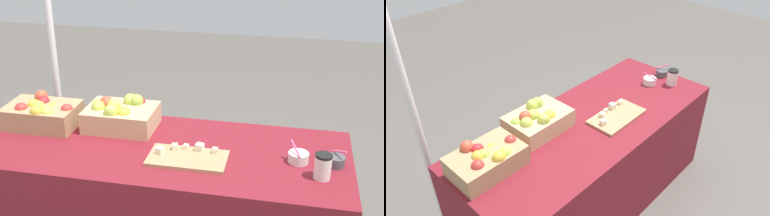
% 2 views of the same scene
% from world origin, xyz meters
% --- Properties ---
extents(ground_plane, '(10.00, 10.00, 0.00)m').
position_xyz_m(ground_plane, '(0.00, 0.00, 0.00)').
color(ground_plane, '#56514C').
extents(table, '(1.90, 0.76, 0.74)m').
position_xyz_m(table, '(0.00, 0.00, 0.37)').
color(table, maroon).
rests_on(table, ground_plane).
extents(apple_crate_left, '(0.39, 0.26, 0.17)m').
position_xyz_m(apple_crate_left, '(-0.73, 0.11, 0.81)').
color(apple_crate_left, tan).
rests_on(apple_crate_left, table).
extents(apple_crate_middle, '(0.38, 0.28, 0.17)m').
position_xyz_m(apple_crate_middle, '(-0.29, 0.19, 0.82)').
color(apple_crate_middle, tan).
rests_on(apple_crate_middle, table).
extents(cutting_board_front, '(0.39, 0.22, 0.06)m').
position_xyz_m(cutting_board_front, '(0.15, -0.10, 0.75)').
color(cutting_board_front, tan).
rests_on(cutting_board_front, table).
extents(sample_bowl_near, '(0.10, 0.11, 0.11)m').
position_xyz_m(sample_bowl_near, '(0.68, -0.01, 0.77)').
color(sample_bowl_near, silver).
rests_on(sample_bowl_near, table).
extents(sample_bowl_mid, '(0.09, 0.09, 0.10)m').
position_xyz_m(sample_bowl_mid, '(0.86, -0.01, 0.77)').
color(sample_bowl_mid, '#4C4C51').
rests_on(sample_bowl_mid, table).
extents(coffee_cup, '(0.08, 0.08, 0.12)m').
position_xyz_m(coffee_cup, '(0.79, -0.14, 0.80)').
color(coffee_cup, silver).
rests_on(coffee_cup, table).
extents(tent_pole, '(0.04, 0.04, 2.05)m').
position_xyz_m(tent_pole, '(-0.87, 0.58, 1.02)').
color(tent_pole, white).
rests_on(tent_pole, ground_plane).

